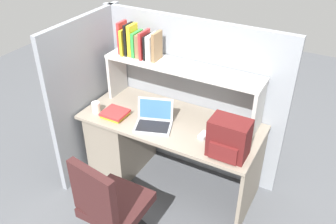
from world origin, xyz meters
name	(u,v)px	position (x,y,z in m)	size (l,w,h in m)	color
ground_plane	(170,182)	(0.00, 0.00, 0.00)	(8.00, 8.00, 0.00)	#595B60
desk	(135,138)	(-0.39, 0.00, 0.40)	(1.60, 0.70, 0.73)	gray
cubicle_partition_rear	(190,97)	(0.00, 0.38, 0.78)	(1.84, 0.05, 1.55)	gray
cubicle_partition_left	(91,96)	(-0.85, -0.05, 0.78)	(0.05, 1.06, 1.55)	gray
overhead_hutch	(182,76)	(0.00, 0.20, 1.08)	(1.44, 0.28, 0.45)	beige
reference_books_on_shelf	(139,43)	(-0.43, 0.20, 1.30)	(0.39, 0.18, 0.29)	red
laptop	(154,120)	(-0.10, -0.13, 0.78)	(0.38, 0.34, 0.22)	#B7BABF
backpack	(229,139)	(0.60, -0.20, 0.88)	(0.30, 0.23, 0.31)	#591919
computer_mouse	(204,135)	(0.35, -0.08, 0.75)	(0.06, 0.10, 0.03)	silver
paper_cup	(96,107)	(-0.67, -0.20, 0.78)	(0.08, 0.08, 0.10)	white
desk_book_stack	(115,114)	(-0.47, -0.17, 0.76)	(0.21, 0.21, 0.05)	yellow
office_chair	(112,214)	(-0.03, -0.88, 0.39)	(0.52, 0.52, 0.93)	black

